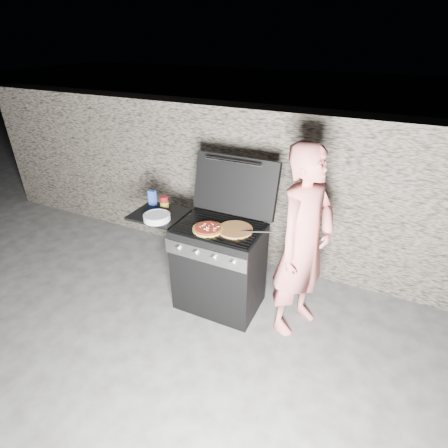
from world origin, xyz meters
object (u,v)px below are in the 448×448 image
at_px(pizza_topped, 208,228).
at_px(sauce_jar, 164,202).
at_px(gas_grill, 197,261).
at_px(person, 303,244).

relative_size(pizza_topped, sauce_jar, 2.13).
relative_size(gas_grill, sauce_jar, 10.24).
xyz_separation_m(gas_grill, pizza_topped, (0.19, -0.10, 0.47)).
xyz_separation_m(gas_grill, person, (1.02, 0.07, 0.43)).
relative_size(pizza_topped, person, 0.16).
height_order(gas_grill, sauce_jar, sauce_jar).
bearing_deg(person, gas_grill, 116.81).
distance_m(gas_grill, sauce_jar, 0.68).
relative_size(sauce_jar, person, 0.07).
xyz_separation_m(pizza_topped, sauce_jar, (-0.61, 0.22, 0.04)).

